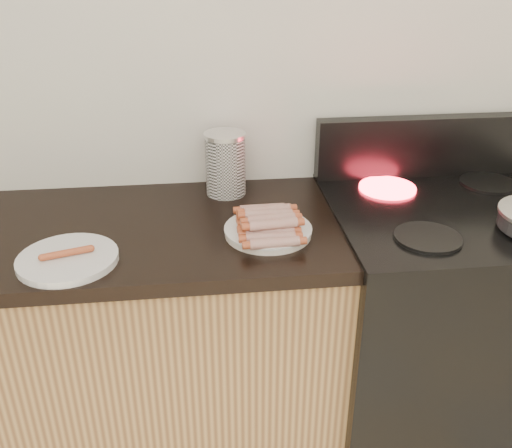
{
  "coord_description": "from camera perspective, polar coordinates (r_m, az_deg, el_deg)",
  "views": [
    {
      "loc": [
        -0.0,
        0.22,
        1.64
      ],
      "look_at": [
        0.16,
        1.62,
        0.92
      ],
      "focal_mm": 40.0,
      "sensor_mm": 36.0,
      "label": 1
    }
  ],
  "objects": [
    {
      "name": "plain_sausages",
      "position": [
        1.51,
        -18.41,
        -2.76
      ],
      "size": [
        0.12,
        0.05,
        0.02
      ],
      "rotation": [
        0.0,
        0.0,
        0.29
      ],
      "color": "#B06746",
      "rests_on": "side_plate"
    },
    {
      "name": "burner_far_left",
      "position": [
        1.88,
        13.0,
        3.55
      ],
      "size": [
        0.18,
        0.18,
        0.01
      ],
      "primitive_type": "cylinder",
      "color": "#FF1E2D",
      "rests_on": "stove"
    },
    {
      "name": "mug",
      "position": [
        1.83,
        -3.3,
        4.73
      ],
      "size": [
        0.08,
        0.08,
        0.1
      ],
      "primitive_type": "cylinder",
      "rotation": [
        0.0,
        0.0,
        0.0
      ],
      "color": "white",
      "rests_on": "counter_slab"
    },
    {
      "name": "stove_panel",
      "position": [
        2.0,
        16.88,
        7.46
      ],
      "size": [
        0.76,
        0.06,
        0.2
      ],
      "primitive_type": "cube",
      "color": "black",
      "rests_on": "stove"
    },
    {
      "name": "wall_back",
      "position": [
        1.81,
        -6.69,
        15.95
      ],
      "size": [
        4.0,
        0.04,
        2.6
      ],
      "primitive_type": "cube",
      "color": "silver",
      "rests_on": "ground"
    },
    {
      "name": "main_plate",
      "position": [
        1.57,
        1.21,
        -0.8
      ],
      "size": [
        0.25,
        0.25,
        0.02
      ],
      "primitive_type": "cylinder",
      "rotation": [
        0.0,
        0.0,
        -0.05
      ],
      "color": "silver",
      "rests_on": "counter_slab"
    },
    {
      "name": "side_plate",
      "position": [
        1.51,
        -18.31,
        -3.36
      ],
      "size": [
        0.26,
        0.26,
        0.02
      ],
      "primitive_type": "cylinder",
      "rotation": [
        0.0,
        0.0,
        0.05
      ],
      "color": "white",
      "rests_on": "counter_slab"
    },
    {
      "name": "stove",
      "position": [
        2.03,
        17.79,
        -10.28
      ],
      "size": [
        0.76,
        0.65,
        0.91
      ],
      "color": "black",
      "rests_on": "floor"
    },
    {
      "name": "burner_near_left",
      "position": [
        1.59,
        16.8,
        -1.31
      ],
      "size": [
        0.18,
        0.18,
        0.01
      ],
      "primitive_type": "cylinder",
      "color": "black",
      "rests_on": "stove"
    },
    {
      "name": "burner_far_right",
      "position": [
        2.01,
        22.21,
        3.81
      ],
      "size": [
        0.18,
        0.18,
        0.01
      ],
      "primitive_type": "cylinder",
      "color": "black",
      "rests_on": "stove"
    },
    {
      "name": "hotdog_pile",
      "position": [
        1.56,
        1.22,
        0.17
      ],
      "size": [
        0.13,
        0.24,
        0.05
      ],
      "rotation": [
        0.0,
        0.0,
        0.0
      ],
      "color": "maroon",
      "rests_on": "main_plate"
    },
    {
      "name": "canister",
      "position": [
        1.79,
        -3.06,
        6.05
      ],
      "size": [
        0.13,
        0.13,
        0.2
      ],
      "rotation": [
        0.0,
        0.0,
        -0.21
      ],
      "color": "white",
      "rests_on": "counter_slab"
    }
  ]
}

